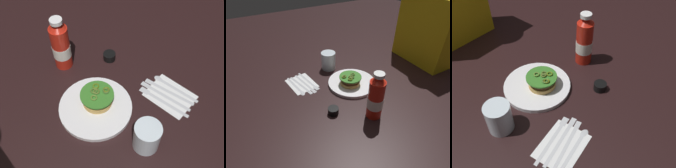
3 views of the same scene
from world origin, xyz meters
The scene contains 11 objects.
ground_plane centered at (0.00, 0.00, 0.00)m, with size 3.00×3.00×0.00m, color black.
dinner_plate centered at (0.03, -0.02, 0.01)m, with size 0.26×0.26×0.02m, color white.
burger_sandwich centered at (0.04, -0.04, 0.04)m, with size 0.12×0.12×0.05m.
ketchup_bottle centered at (0.28, -0.07, 0.10)m, with size 0.07×0.07×0.23m.
water_glass centered at (-0.18, -0.06, 0.05)m, with size 0.09×0.09×0.11m, color silver.
condiment_cup centered at (0.18, -0.22, 0.02)m, with size 0.05×0.05×0.03m, color black.
napkin centered at (-0.11, -0.26, 0.00)m, with size 0.16×0.13×0.00m, color white.
spoon_utensil centered at (-0.08, -0.30, 0.00)m, with size 0.19×0.05×0.00m.
steak_knife centered at (-0.08, -0.27, 0.00)m, with size 0.20×0.06×0.00m.
butter_knife centered at (-0.09, -0.25, 0.00)m, with size 0.20×0.05×0.00m.
fork_utensil centered at (-0.10, -0.22, 0.00)m, with size 0.20×0.05×0.00m.
Camera 1 is at (-0.40, 0.28, 0.84)m, focal length 44.40 mm.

